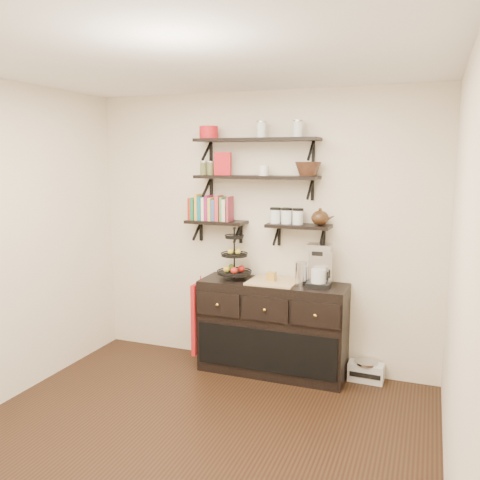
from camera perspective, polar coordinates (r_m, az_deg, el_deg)
name	(u,v)px	position (r m, az deg, el deg)	size (l,w,h in m)	color
floor	(181,450)	(3.95, -6.59, -22.37)	(3.50, 3.50, 0.00)	black
ceiling	(174,56)	(3.43, -7.47, 19.82)	(3.50, 3.50, 0.02)	white
back_wall	(260,231)	(5.03, 2.29, 1.02)	(3.50, 0.02, 2.70)	white
right_wall	(460,289)	(3.07, 23.49, -5.03)	(0.02, 3.50, 2.70)	white
shelf_top	(256,140)	(4.86, 1.86, 11.16)	(1.20, 0.27, 0.23)	black
shelf_mid	(256,177)	(4.86, 1.84, 7.03)	(1.20, 0.27, 0.23)	black
shelf_low_left	(217,223)	(5.06, -2.64, 1.96)	(0.60, 0.25, 0.23)	black
shelf_low_right	(299,227)	(4.79, 6.61, 1.50)	(0.60, 0.25, 0.23)	black
cookbooks	(212,209)	(5.07, -3.21, 3.52)	(0.43, 0.15, 0.26)	red
glass_canisters	(286,217)	(4.81, 5.24, 2.60)	(0.32, 0.10, 0.13)	silver
sideboard	(273,328)	(4.96, 3.67, -9.78)	(1.40, 0.50, 0.92)	black
fruit_stand	(235,262)	(4.93, -0.60, -2.47)	(0.33, 0.33, 0.49)	black
candle	(271,276)	(4.83, 3.54, -4.10)	(0.08, 0.08, 0.08)	#AC7E27
coffee_maker	(320,266)	(4.71, 8.94, -2.87)	(0.22, 0.21, 0.40)	black
thermal_carafe	(301,274)	(4.72, 6.86, -3.78)	(0.11, 0.11, 0.22)	silver
apron	(199,317)	(5.11, -4.60, -8.62)	(0.04, 0.30, 0.71)	maroon
radio	(366,371)	(5.04, 13.96, -14.11)	(0.33, 0.22, 0.19)	silver
recipe_box	(223,164)	(4.98, -1.96, 8.56)	(0.16, 0.06, 0.22)	red
walnut_bowl	(308,169)	(4.72, 7.64, 7.91)	(0.24, 0.24, 0.13)	black
ramekins	(264,171)	(4.83, 2.68, 7.80)	(0.09, 0.09, 0.10)	white
teapot	(320,217)	(4.73, 8.98, 2.61)	(0.22, 0.16, 0.16)	#372010
red_pot	(209,132)	(5.04, -3.54, 11.96)	(0.18, 0.18, 0.12)	red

